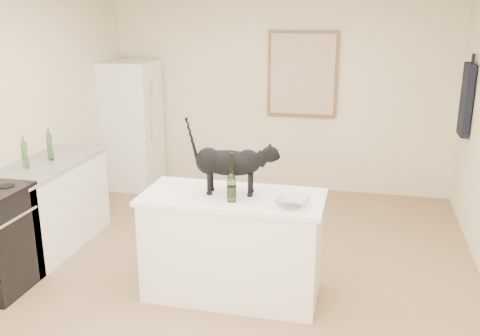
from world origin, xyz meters
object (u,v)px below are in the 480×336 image
black_cat (229,166)px  glass_bowl (292,203)px  fridge (131,125)px  wine_bottle (231,181)px

black_cat → glass_bowl: 0.62m
fridge → glass_bowl: fridge is taller
glass_bowl → fridge: bearing=133.4°
fridge → glass_bowl: bearing=-46.6°
wine_bottle → fridge: bearing=127.6°
fridge → black_cat: size_ratio=2.54×
fridge → black_cat: 3.23m
black_cat → wine_bottle: (0.07, -0.18, -0.06)m
wine_bottle → glass_bowl: size_ratio=1.34×
black_cat → wine_bottle: bearing=-75.7°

